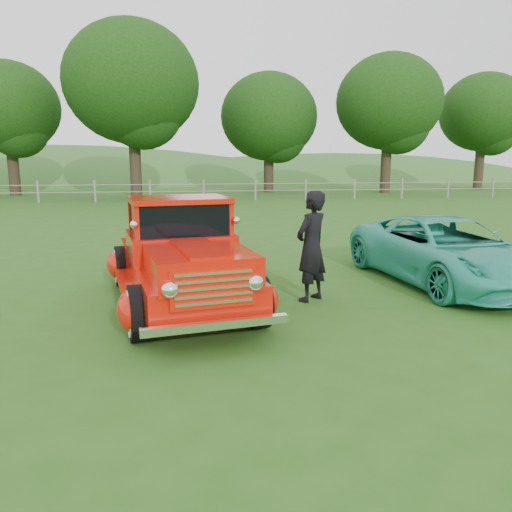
{
  "coord_description": "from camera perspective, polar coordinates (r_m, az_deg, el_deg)",
  "views": [
    {
      "loc": [
        -1.27,
        -6.8,
        2.38
      ],
      "look_at": [
        -0.08,
        1.2,
        0.79
      ],
      "focal_mm": 35.0,
      "sensor_mm": 36.0,
      "label": 1
    }
  ],
  "objects": [
    {
      "name": "ground",
      "position": [
        7.32,
        2.0,
        -7.88
      ],
      "size": [
        140.0,
        140.0,
        0.0
      ],
      "primitive_type": "plane",
      "color": "#285316",
      "rests_on": "ground"
    },
    {
      "name": "distant_hills",
      "position": [
        66.69,
        -10.91,
        4.92
      ],
      "size": [
        116.0,
        60.0,
        18.0
      ],
      "color": "#2C5F23",
      "rests_on": "ground"
    },
    {
      "name": "fence_line",
      "position": [
        28.89,
        -6.01,
        7.5
      ],
      "size": [
        48.0,
        0.12,
        1.2
      ],
      "color": "gray",
      "rests_on": "ground"
    },
    {
      "name": "tree_mid_west",
      "position": [
        36.56,
        -26.49,
        14.94
      ],
      "size": [
        6.4,
        6.4,
        8.46
      ],
      "color": "black",
      "rests_on": "ground"
    },
    {
      "name": "tree_near_west",
      "position": [
        32.23,
        -14.03,
        18.65
      ],
      "size": [
        8.0,
        8.0,
        10.42
      ],
      "color": "black",
      "rests_on": "ground"
    },
    {
      "name": "tree_near_east",
      "position": [
        36.46,
        1.48,
        15.59
      ],
      "size": [
        6.8,
        6.8,
        8.33
      ],
      "color": "black",
      "rests_on": "ground"
    },
    {
      "name": "tree_mid_east",
      "position": [
        36.89,
        14.95,
        16.63
      ],
      "size": [
        7.2,
        7.2,
        9.44
      ],
      "color": "black",
      "rests_on": "ground"
    },
    {
      "name": "tree_far_east",
      "position": [
        43.69,
        24.58,
        14.68
      ],
      "size": [
        6.6,
        6.6,
        8.86
      ],
      "color": "black",
      "rests_on": "ground"
    },
    {
      "name": "red_pickup",
      "position": [
        8.23,
        -8.72,
        -0.12
      ],
      "size": [
        2.86,
        5.21,
        1.78
      ],
      "rotation": [
        0.0,
        0.0,
        0.18
      ],
      "color": "black",
      "rests_on": "ground"
    },
    {
      "name": "teal_sedan",
      "position": [
        10.25,
        20.85,
        0.57
      ],
      "size": [
        2.59,
        4.78,
        1.27
      ],
      "primitive_type": "imported",
      "rotation": [
        0.0,
        0.0,
        0.11
      ],
      "color": "teal",
      "rests_on": "ground"
    },
    {
      "name": "man",
      "position": [
        8.38,
        6.35,
        1.09
      ],
      "size": [
        0.81,
        0.78,
        1.87
      ],
      "primitive_type": "imported",
      "rotation": [
        0.0,
        0.0,
        3.84
      ],
      "color": "black",
      "rests_on": "ground"
    }
  ]
}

